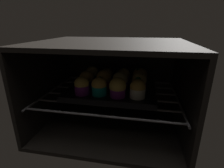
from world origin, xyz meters
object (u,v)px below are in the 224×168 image
object	(u,v)px
muffin_row0_col0	(82,86)
muffin_row0_col2	(118,88)
muffin_row1_col3	(139,82)
muffin_row0_col3	(138,89)
muffin_row2_col1	(107,76)
muffin_row0_col1	(99,87)
muffin_row1_col2	(120,81)
muffin_row1_col1	(104,80)
muffin_row2_col0	(92,75)
muffin_row2_col2	(124,77)
muffin_row2_col3	(140,77)
baking_tray	(112,90)
muffin_row1_col0	(87,80)

from	to	relation	value
muffin_row0_col0	muffin_row0_col2	world-z (taller)	muffin_row0_col2
muffin_row0_col2	muffin_row1_col3	size ratio (longest dim) A/B	0.99
muffin_row0_col3	muffin_row2_col1	xyz separation A→B (cm)	(-15.29, 14.70, -0.16)
muffin_row0_col1	muffin_row1_col2	bearing A→B (deg)	46.58
muffin_row1_col1	muffin_row2_col0	size ratio (longest dim) A/B	1.05
muffin_row0_col0	muffin_row1_col2	xyz separation A→B (cm)	(14.15, 8.06, 0.34)
muffin_row0_col0	muffin_row2_col0	xyz separation A→B (cm)	(-0.33, 15.18, 0.40)
muffin_row2_col2	muffin_row1_col1	bearing A→B (deg)	-136.54
muffin_row1_col1	muffin_row2_col3	distance (cm)	16.55
muffin_row0_col0	muffin_row1_col1	distance (cm)	10.67
baking_tray	muffin_row0_col1	xyz separation A→B (cm)	(-3.74, -7.22, 3.95)
muffin_row0_col1	muffin_row1_col0	bearing A→B (deg)	136.29
muffin_row1_col2	muffin_row2_col0	world-z (taller)	muffin_row2_col0
muffin_row1_col1	muffin_row1_col2	xyz separation A→B (cm)	(7.01, 0.15, -0.31)
muffin_row0_col1	muffin_row0_col3	world-z (taller)	muffin_row0_col3
muffin_row2_col0	muffin_row2_col1	bearing A→B (deg)	2.16
muffin_row1_col0	muffin_row1_col1	bearing A→B (deg)	1.13
muffin_row0_col3	muffin_row2_col3	bearing A→B (deg)	89.06
baking_tray	muffin_row2_col3	world-z (taller)	muffin_row2_col3
muffin_row1_col3	muffin_row0_col0	bearing A→B (deg)	-160.45
muffin_row0_col3	muffin_row1_col2	xyz separation A→B (cm)	(-7.82, 7.32, 0.23)
baking_tray	muffin_row1_col1	world-z (taller)	muffin_row1_col1
baking_tray	muffin_row2_col3	distance (cm)	14.20
baking_tray	muffin_row0_col2	distance (cm)	9.57
muffin_row1_col2	muffin_row2_col2	size ratio (longest dim) A/B	1.02
muffin_row2_col0	muffin_row2_col2	xyz separation A→B (cm)	(15.10, -0.02, -0.20)
muffin_row1_col0	muffin_row2_col3	bearing A→B (deg)	17.07
baking_tray	muffin_row0_col3	xyz separation A→B (cm)	(11.24, -6.98, 3.98)
muffin_row1_col0	muffin_row2_col3	distance (cm)	23.88
muffin_row2_col1	muffin_row2_col2	xyz separation A→B (cm)	(8.09, -0.29, 0.25)
muffin_row2_col3	muffin_row0_col1	bearing A→B (deg)	-136.83
muffin_row1_col1	muffin_row2_col0	distance (cm)	10.42
muffin_row2_col0	muffin_row2_col3	distance (cm)	22.53
muffin_row0_col1	muffin_row2_col1	world-z (taller)	muffin_row0_col1
muffin_row1_col2	muffin_row2_col0	distance (cm)	16.13
muffin_row1_col0	muffin_row2_col1	size ratio (longest dim) A/B	1.05
muffin_row0_col1	muffin_row1_col1	distance (cm)	7.44
muffin_row0_col1	muffin_row1_col0	world-z (taller)	muffin_row1_col0
muffin_row0_col0	muffin_row2_col2	xyz separation A→B (cm)	(14.77, 15.15, 0.20)
baking_tray	muffin_row0_col1	distance (cm)	9.04
muffin_row0_col0	muffin_row2_col1	distance (cm)	16.82
muffin_row1_col0	baking_tray	bearing A→B (deg)	-0.22
muffin_row0_col2	muffin_row1_col0	distance (cm)	16.95
muffin_row2_col0	muffin_row0_col0	bearing A→B (deg)	-88.75
muffin_row0_col2	muffin_row1_col1	world-z (taller)	muffin_row1_col1
baking_tray	muffin_row2_col2	size ratio (longest dim) A/B	4.83
muffin_row0_col0	muffin_row2_col2	bearing A→B (deg)	45.73
muffin_row0_col3	muffin_row2_col3	world-z (taller)	muffin_row2_col3
muffin_row2_col2	muffin_row0_col3	bearing A→B (deg)	-63.47
muffin_row2_col1	muffin_row0_col0	bearing A→B (deg)	-113.40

